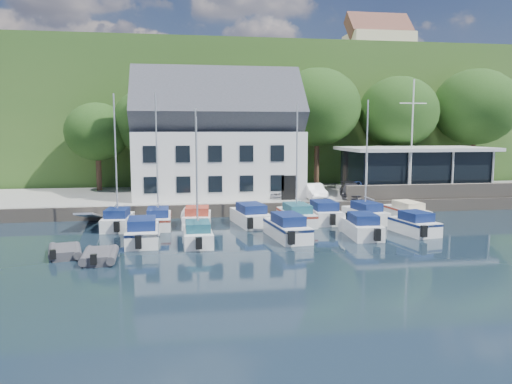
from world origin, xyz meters
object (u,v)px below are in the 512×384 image
(boat_r1_2, at_px, (196,166))
(boat_r2_4, at_px, (414,222))
(boat_r2_1, at_px, (197,174))
(dinghy_0, at_px, (65,250))
(car_blue, at_px, (366,188))
(car_dgrey, at_px, (351,190))
(boat_r1_3, at_px, (251,214))
(boat_r1_6, at_px, (367,160))
(car_silver, at_px, (272,191))
(boat_r1_1, at_px, (157,167))
(boat_r2_2, at_px, (287,226))
(flagpole, at_px, (412,139))
(club_pavilion, at_px, (414,170))
(boat_r1_0, at_px, (116,165))
(dinghy_1, at_px, (100,254))
(boat_r1_7, at_px, (406,210))
(boat_r2_3, at_px, (362,225))
(boat_r2_0, at_px, (142,230))
(boat_r1_4, at_px, (297,161))
(harbor_building, at_px, (217,145))
(car_white, at_px, (314,191))

(boat_r1_2, bearing_deg, boat_r2_4, -14.85)
(boat_r2_1, distance_m, dinghy_0, 8.26)
(car_blue, bearing_deg, car_dgrey, -163.22)
(boat_r1_3, distance_m, boat_r1_6, 9.21)
(car_silver, bearing_deg, boat_r2_1, -124.49)
(boat_r1_1, bearing_deg, boat_r2_2, -31.94)
(flagpole, xyz_separation_m, boat_r1_6, (-5.98, -5.22, -1.39))
(car_blue, height_order, boat_r2_1, boat_r2_1)
(boat_r2_2, bearing_deg, boat_r1_6, 27.21)
(club_pavilion, relative_size, dinghy_0, 4.60)
(flagpole, xyz_separation_m, boat_r1_0, (-23.50, -5.03, -1.60))
(boat_r2_2, distance_m, dinghy_1, 11.28)
(car_silver, height_order, boat_r1_7, car_silver)
(boat_r2_4, bearing_deg, boat_r1_6, 99.85)
(boat_r1_3, bearing_deg, car_silver, 57.60)
(boat_r2_3, distance_m, dinghy_1, 15.80)
(boat_r1_3, bearing_deg, dinghy_0, -155.72)
(boat_r2_2, bearing_deg, boat_r2_0, 172.58)
(boat_r1_4, bearing_deg, harbor_building, 115.66)
(boat_r2_1, relative_size, boat_r2_2, 1.26)
(boat_r1_0, relative_size, dinghy_1, 2.85)
(harbor_building, bearing_deg, boat_r2_4, -49.56)
(boat_r1_7, bearing_deg, boat_r1_1, 174.77)
(car_dgrey, bearing_deg, harbor_building, 177.36)
(boat_r1_0, bearing_deg, boat_r2_2, -19.53)
(car_dgrey, relative_size, boat_r1_0, 0.49)
(boat_r1_6, xyz_separation_m, boat_r2_4, (1.59, -4.49, -3.78))
(dinghy_0, bearing_deg, boat_r1_1, 45.11)
(boat_r1_0, distance_m, boat_r1_1, 2.70)
(boat_r1_1, relative_size, dinghy_0, 2.90)
(boat_r1_6, bearing_deg, boat_r2_4, -79.94)
(club_pavilion, bearing_deg, boat_r1_7, -119.27)
(car_dgrey, xyz_separation_m, boat_r1_3, (-9.34, -5.54, -0.84))
(boat_r1_4, relative_size, boat_r2_4, 1.78)
(boat_r1_6, distance_m, boat_r2_1, 13.41)
(boat_r1_3, bearing_deg, flagpole, 10.18)
(boat_r2_2, xyz_separation_m, dinghy_1, (-10.63, -3.75, -0.43))
(boat_r1_4, relative_size, boat_r2_0, 1.49)
(harbor_building, relative_size, dinghy_0, 5.02)
(boat_r1_2, distance_m, boat_r2_4, 14.99)
(flagpole, xyz_separation_m, boat_r2_4, (-4.40, -9.71, -5.17))
(car_white, xyz_separation_m, flagpole, (8.37, -0.08, 4.27))
(boat_r1_1, distance_m, boat_r1_2, 2.66)
(boat_r1_1, height_order, boat_r1_3, boat_r1_1)
(boat_r2_0, height_order, boat_r2_3, boat_r2_0)
(car_white, xyz_separation_m, boat_r1_4, (-2.74, -5.20, 2.84))
(car_dgrey, bearing_deg, boat_r2_1, -126.02)
(boat_r1_1, distance_m, boat_r2_2, 9.97)
(boat_r1_3, relative_size, boat_r2_4, 1.30)
(club_pavilion, relative_size, boat_r2_4, 2.63)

